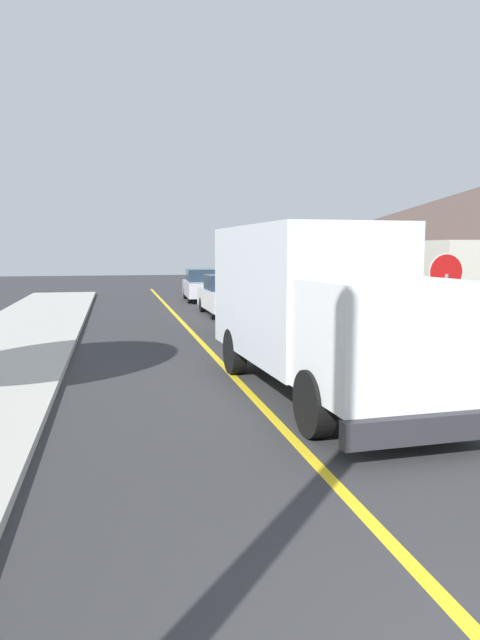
# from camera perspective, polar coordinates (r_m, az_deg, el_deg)

# --- Properties ---
(centre_line_yellow) EXTENTS (0.16, 56.00, 0.01)m
(centre_line_yellow) POSITION_cam_1_polar(r_m,az_deg,el_deg) (13.13, -1.01, -5.11)
(centre_line_yellow) COLOR gold
(centre_line_yellow) RESTS_ON ground
(box_truck) EXTENTS (2.79, 7.30, 3.20)m
(box_truck) POSITION_cam_1_polar(r_m,az_deg,el_deg) (11.21, 7.27, 1.88)
(box_truck) COLOR silver
(box_truck) RESTS_ON ground
(parked_car_near) EXTENTS (1.83, 4.41, 1.67)m
(parked_car_near) POSITION_cam_1_polar(r_m,az_deg,el_deg) (18.40, 2.84, 0.84)
(parked_car_near) COLOR black
(parked_car_near) RESTS_ON ground
(parked_car_mid) EXTENTS (1.84, 4.42, 1.67)m
(parked_car_mid) POSITION_cam_1_polar(r_m,az_deg,el_deg) (24.42, -1.35, 2.35)
(parked_car_mid) COLOR silver
(parked_car_mid) RESTS_ON ground
(parked_car_far) EXTENTS (1.98, 4.47, 1.67)m
(parked_car_far) POSITION_cam_1_polar(r_m,az_deg,el_deg) (31.25, -3.70, 3.34)
(parked_car_far) COLOR #B7B7BC
(parked_car_far) RESTS_ON ground
(stop_sign) EXTENTS (0.80, 0.10, 2.65)m
(stop_sign) POSITION_cam_1_polar(r_m,az_deg,el_deg) (13.49, 19.40, 2.77)
(stop_sign) COLOR gray
(stop_sign) RESTS_ON ground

